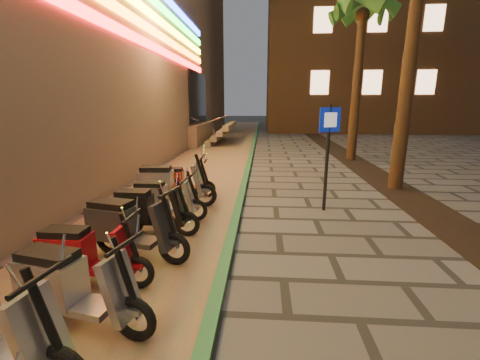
# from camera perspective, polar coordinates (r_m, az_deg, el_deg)

# --- Properties ---
(parking_strip) EXTENTS (3.40, 60.00, 0.01)m
(parking_strip) POSITION_cam_1_polar(r_m,az_deg,el_deg) (12.97, -6.01, 2.50)
(parking_strip) COLOR #8C7251
(parking_strip) RESTS_ON ground
(green_curb) EXTENTS (0.18, 60.00, 0.10)m
(green_curb) POSITION_cam_1_polar(r_m,az_deg,el_deg) (12.77, 1.52, 2.61)
(green_curb) COLOR #296F3B
(green_curb) RESTS_ON ground
(planting_strip) EXTENTS (1.20, 40.00, 0.02)m
(planting_strip) POSITION_cam_1_polar(r_m,az_deg,el_deg) (8.84, 30.44, -4.60)
(planting_strip) COLOR black
(planting_strip) RESTS_ON ground
(palm_d) EXTENTS (2.97, 3.02, 7.16)m
(palm_d) POSITION_cam_1_polar(r_m,az_deg,el_deg) (15.44, 20.95, 25.73)
(palm_d) COLOR #472D19
(palm_d) RESTS_ON ground
(pedestrian_sign) EXTENTS (0.50, 0.25, 2.46)m
(pedestrian_sign) POSITION_cam_1_polar(r_m,az_deg,el_deg) (7.56, 15.41, 6.32)
(pedestrian_sign) COLOR black
(pedestrian_sign) RESTS_ON ground
(scooter_5) EXTENTS (1.67, 0.76, 1.18)m
(scooter_5) POSITION_cam_1_polar(r_m,az_deg,el_deg) (4.18, -27.96, -16.36)
(scooter_5) COLOR black
(scooter_5) RESTS_ON ground
(scooter_6) EXTENTS (1.55, 0.54, 1.09)m
(scooter_6) POSITION_cam_1_polar(r_m,az_deg,el_deg) (4.96, -26.01, -11.79)
(scooter_6) COLOR black
(scooter_6) RESTS_ON ground
(scooter_7) EXTENTS (1.76, 0.82, 1.24)m
(scooter_7) POSITION_cam_1_polar(r_m,az_deg,el_deg) (5.53, -19.48, -7.83)
(scooter_7) COLOR black
(scooter_7) RESTS_ON ground
(scooter_8) EXTENTS (1.62, 0.57, 1.14)m
(scooter_8) POSITION_cam_1_polar(r_m,az_deg,el_deg) (6.37, -16.26, -5.18)
(scooter_8) COLOR black
(scooter_8) RESTS_ON ground
(scooter_9) EXTENTS (1.56, 0.55, 1.11)m
(scooter_9) POSITION_cam_1_polar(r_m,az_deg,el_deg) (7.07, -13.80, -3.29)
(scooter_9) COLOR black
(scooter_9) RESTS_ON ground
(scooter_10) EXTENTS (1.86, 0.65, 1.31)m
(scooter_10) POSITION_cam_1_polar(r_m,az_deg,el_deg) (7.93, -12.63, -0.72)
(scooter_10) COLOR black
(scooter_10) RESTS_ON ground
(scooter_11) EXTENTS (1.49, 0.52, 1.05)m
(scooter_11) POSITION_cam_1_polar(r_m,az_deg,el_deg) (8.69, -10.54, -0.14)
(scooter_11) COLOR black
(scooter_11) RESTS_ON ground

